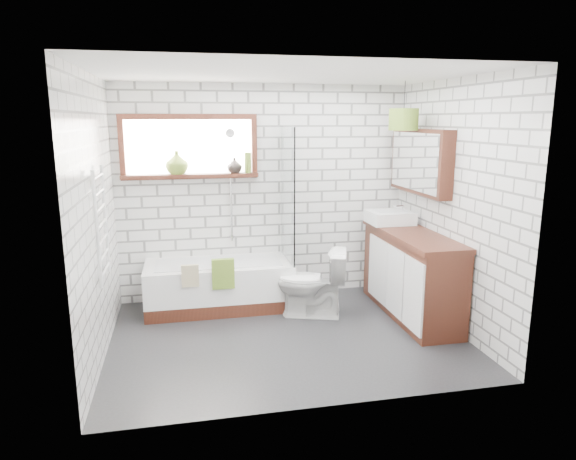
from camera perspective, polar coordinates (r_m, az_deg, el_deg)
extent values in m
cube|color=black|center=(5.19, -0.13, -11.78)|extent=(3.40, 2.60, 0.01)
cube|color=white|center=(4.75, -0.14, 17.06)|extent=(3.40, 2.60, 0.01)
cube|color=white|center=(6.08, -2.64, 4.14)|extent=(3.40, 0.01, 2.50)
cube|color=white|center=(3.57, 4.12, -1.64)|extent=(3.40, 0.01, 2.50)
cube|color=white|center=(4.77, -20.60, 1.13)|extent=(0.01, 2.60, 2.50)
cube|color=white|center=(5.42, 17.83, 2.56)|extent=(0.01, 2.60, 2.50)
cube|color=black|center=(5.91, -10.88, 9.06)|extent=(1.52, 0.16, 0.68)
cube|color=white|center=(4.78, -20.03, 0.57)|extent=(0.06, 0.52, 1.00)
cube|color=black|center=(5.86, 14.47, 7.40)|extent=(0.16, 1.20, 0.70)
cylinder|color=silver|center=(5.97, -6.38, 4.90)|extent=(0.02, 0.02, 1.30)
cube|color=white|center=(5.89, -7.66, -6.11)|extent=(1.63, 0.72, 0.53)
cube|color=white|center=(5.76, -0.05, 3.96)|extent=(0.02, 0.72, 1.50)
cube|color=#5A7B24|center=(5.47, -7.23, -4.85)|extent=(0.24, 0.06, 0.32)
cube|color=tan|center=(5.46, -10.82, -5.02)|extent=(0.18, 0.05, 0.23)
cube|color=black|center=(5.73, 13.52, -4.76)|extent=(0.52, 1.62, 0.93)
cube|color=white|center=(6.02, 11.24, 1.41)|extent=(0.49, 0.43, 0.14)
cylinder|color=silver|center=(6.08, 12.65, 1.94)|extent=(0.03, 0.03, 0.15)
imported|color=white|center=(5.57, 2.65, -5.89)|extent=(0.63, 0.83, 0.75)
imported|color=olive|center=(5.89, -12.24, 7.14)|extent=(0.32, 0.32, 0.26)
imported|color=black|center=(5.92, -5.96, 6.96)|extent=(0.19, 0.19, 0.18)
cylinder|color=olive|center=(5.94, -4.47, 7.27)|extent=(0.10, 0.10, 0.23)
cylinder|color=#5A7B24|center=(5.76, 12.72, 11.89)|extent=(0.31, 0.31, 0.23)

